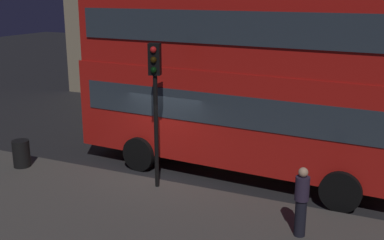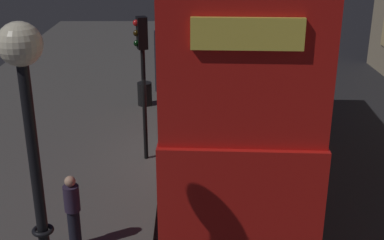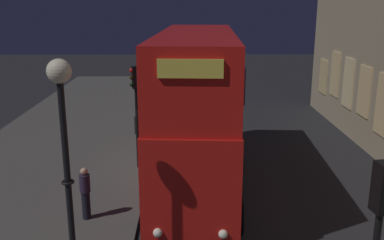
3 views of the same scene
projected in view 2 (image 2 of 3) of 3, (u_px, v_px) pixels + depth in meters
ground_plane at (184, 157)px, 15.08m from camera, size 80.00×80.00×0.00m
sidewalk_slab at (24, 155)px, 15.04m from camera, size 44.00×8.25×0.12m
double_decker_bus at (233, 73)px, 12.19m from camera, size 10.36×3.28×5.57m
traffic_light_near_kerb at (142, 60)px, 13.67m from camera, size 0.38×0.39×4.07m
street_lamp at (32, 139)px, 6.03m from camera, size 0.51×0.51×5.34m
pedestrian at (73, 211)px, 10.37m from camera, size 0.32×0.32×1.65m
litter_bin at (145, 94)px, 18.93m from camera, size 0.53×0.53×0.86m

